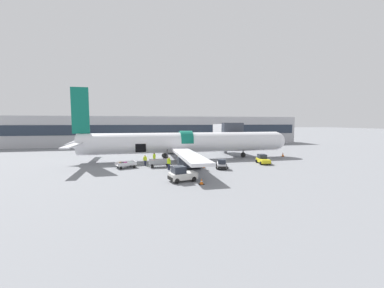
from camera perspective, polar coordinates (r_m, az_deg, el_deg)
name	(u,v)px	position (r m, az deg, el deg)	size (l,w,h in m)	color
ground_plane	(176,165)	(36.90, -3.81, -5.14)	(500.00, 500.00, 0.00)	slate
terminal_strip	(158,131)	(71.92, -8.21, 3.24)	(87.50, 8.58, 8.38)	#B2B2B7
jet_bridge_stub	(227,132)	(49.88, 8.54, 2.94)	(4.03, 8.74, 6.59)	#4C4C51
airplane	(183,143)	(42.10, -2.26, 0.24)	(39.77, 34.79, 12.29)	silver
baggage_tug_lead	(182,175)	(26.92, -2.49, -7.42)	(3.40, 2.49, 1.74)	silver
baggage_tug_mid	(222,164)	(34.40, 7.19, -4.93)	(2.26, 3.18, 1.38)	silver
baggage_tug_rear	(263,160)	(39.83, 16.79, -3.66)	(2.23, 3.29, 1.47)	yellow
baggage_cart_loading	(160,163)	(35.65, -7.67, -4.58)	(4.15, 1.76, 1.14)	#999BA0
baggage_cart_queued	(126,165)	(36.07, -15.61, -4.83)	(3.80, 2.73, 0.89)	silver
ground_crew_loader_a	(169,163)	(33.24, -5.64, -4.63)	(0.59, 0.59, 1.83)	#1E2338
ground_crew_loader_b	(187,159)	(36.48, -1.20, -3.73)	(0.63, 0.43, 1.82)	#2D2D33
ground_crew_driver	(145,160)	(37.07, -11.30, -3.82)	(0.58, 0.44, 1.66)	#1E2338
ground_crew_supervisor	(154,158)	(38.22, -9.13, -3.37)	(0.58, 0.58, 1.83)	black
ground_crew_helper	(178,157)	(38.83, -3.42, -3.26)	(0.55, 0.55, 1.73)	#2D2D33
safety_cone_nose	(283,155)	(49.50, 21.17, -2.39)	(0.60, 0.60, 0.79)	black
safety_cone_engine_left	(202,182)	(25.63, 2.33, -9.13)	(0.59, 0.59, 0.62)	black
safety_cone_wingtip	(204,166)	(34.59, 2.85, -5.27)	(0.49, 0.49, 0.72)	black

